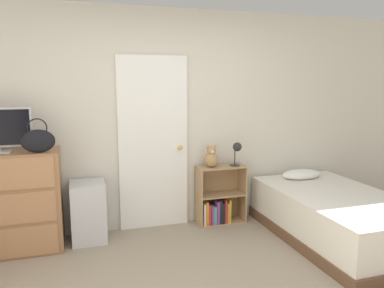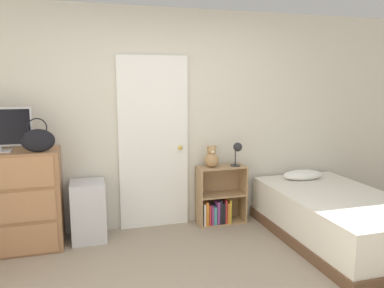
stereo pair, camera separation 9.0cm
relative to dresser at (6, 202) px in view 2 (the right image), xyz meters
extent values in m
cube|color=beige|center=(1.73, 0.29, 0.76)|extent=(10.00, 0.06, 2.55)
cube|color=white|center=(1.57, 0.23, 0.49)|extent=(0.81, 0.04, 2.02)
sphere|color=gold|center=(1.88, 0.19, 0.43)|extent=(0.06, 0.06, 0.06)
cube|color=#996B47|center=(0.00, 0.00, 0.00)|extent=(1.08, 0.46, 1.04)
cube|color=#AB774F|center=(0.00, -0.23, -0.34)|extent=(0.99, 0.01, 0.31)
cube|color=#AB774F|center=(0.00, -0.23, 0.00)|extent=(0.99, 0.01, 0.31)
cube|color=#B7B7BC|center=(-0.01, -0.02, 0.53)|extent=(0.22, 0.16, 0.02)
cylinder|color=#B7B7BC|center=(-0.01, -0.02, 0.55)|extent=(0.04, 0.04, 0.04)
ellipsoid|color=black|center=(0.36, -0.15, 0.63)|extent=(0.32, 0.09, 0.23)
torus|color=black|center=(0.36, -0.15, 0.76)|extent=(0.19, 0.01, 0.19)
cube|color=silver|center=(0.80, 0.04, -0.19)|extent=(0.36, 0.39, 0.65)
cube|color=tan|center=(2.09, 0.11, -0.16)|extent=(0.02, 0.26, 0.71)
cube|color=tan|center=(2.66, 0.11, -0.16)|extent=(0.02, 0.26, 0.71)
cube|color=tan|center=(2.37, 0.11, -0.51)|extent=(0.55, 0.26, 0.02)
cube|color=tan|center=(2.37, 0.11, -0.16)|extent=(0.55, 0.26, 0.02)
cube|color=tan|center=(2.37, 0.11, 0.18)|extent=(0.55, 0.26, 0.02)
cube|color=tan|center=(2.37, 0.23, -0.16)|extent=(0.59, 0.01, 0.71)
cube|color=white|center=(2.13, 0.06, -0.37)|extent=(0.02, 0.14, 0.26)
cube|color=orange|center=(2.16, 0.09, -0.36)|extent=(0.04, 0.20, 0.28)
cube|color=red|center=(2.20, 0.08, -0.38)|extent=(0.02, 0.18, 0.24)
cube|color=#8C3F8C|center=(2.23, 0.09, -0.38)|extent=(0.02, 0.22, 0.23)
cube|color=teal|center=(2.26, 0.08, -0.39)|extent=(0.04, 0.19, 0.22)
cube|color=#8C3F8C|center=(2.30, 0.06, -0.36)|extent=(0.03, 0.15, 0.28)
cube|color=black|center=(2.33, 0.06, -0.35)|extent=(0.03, 0.16, 0.30)
cube|color=black|center=(2.37, 0.06, -0.37)|extent=(0.03, 0.15, 0.26)
cube|color=red|center=(2.40, 0.06, -0.36)|extent=(0.02, 0.14, 0.29)
cube|color=orange|center=(2.43, 0.08, -0.38)|extent=(0.03, 0.19, 0.25)
cube|color=gold|center=(2.46, 0.09, -0.36)|extent=(0.02, 0.20, 0.29)
sphere|color=tan|center=(2.24, 0.11, 0.28)|extent=(0.17, 0.17, 0.17)
sphere|color=tan|center=(2.24, 0.11, 0.39)|extent=(0.11, 0.11, 0.11)
sphere|color=silver|center=(2.24, 0.06, 0.39)|extent=(0.04, 0.04, 0.04)
sphere|color=tan|center=(2.20, 0.11, 0.43)|extent=(0.05, 0.05, 0.05)
sphere|color=tan|center=(2.28, 0.11, 0.43)|extent=(0.05, 0.05, 0.05)
cylinder|color=#262628|center=(2.54, 0.08, 0.20)|extent=(0.12, 0.12, 0.01)
cylinder|color=#262628|center=(2.54, 0.08, 0.30)|extent=(0.01, 0.01, 0.19)
sphere|color=#262628|center=(2.56, 0.06, 0.43)|extent=(0.11, 0.11, 0.11)
cube|color=brown|center=(3.41, -0.75, -0.46)|extent=(1.16, 1.97, 0.12)
cube|color=silver|center=(3.41, -0.75, -0.20)|extent=(1.13, 1.91, 0.40)
ellipsoid|color=white|center=(3.41, -0.04, 0.05)|extent=(0.52, 0.28, 0.12)
camera|label=1|loc=(0.72, -4.00, 1.21)|focal=35.00mm
camera|label=2|loc=(0.81, -4.03, 1.21)|focal=35.00mm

